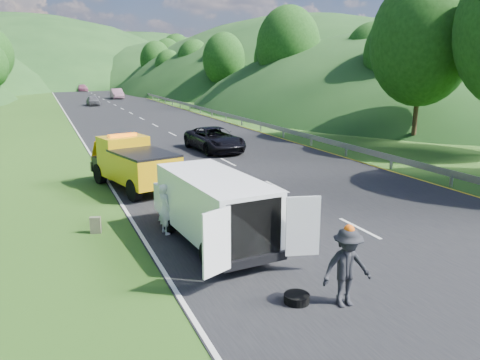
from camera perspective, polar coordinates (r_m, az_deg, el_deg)
name	(u,v)px	position (r m, az deg, el deg)	size (l,w,h in m)	color
ground	(254,222)	(16.45, 1.67, -5.18)	(320.00, 320.00, 0.00)	#38661E
road_surface	(131,113)	(55.20, -13.14, 7.93)	(14.00, 200.00, 0.02)	black
guardrail	(166,103)	(68.91, -8.98, 9.22)	(0.06, 140.00, 1.52)	gray
tree_line_right	(229,98)	(79.96, -1.36, 10.00)	(14.00, 140.00, 14.00)	#265E1B
hills_backdrop	(85,83)	(149.48, -18.41, 11.11)	(201.00, 288.60, 44.00)	#2D5B23
tow_truck	(133,163)	(21.17, -12.87, 2.01)	(3.25, 5.76, 2.34)	black
white_van	(212,205)	(14.26, -3.40, -3.06)	(3.33, 6.25, 2.16)	black
woman	(166,234)	(15.56, -9.04, -6.49)	(0.60, 0.44, 1.66)	white
child	(192,233)	(15.53, -5.91, -6.43)	(0.49, 0.38, 1.01)	tan
worker	(345,306)	(11.34, 12.64, -14.74)	(1.20, 0.69, 1.85)	black
suitcase	(96,225)	(16.06, -17.20, -5.27)	(0.34, 0.19, 0.55)	#5F5F47
spare_tire	(297,303)	(11.27, 6.91, -14.66)	(0.59, 0.59, 0.20)	black
passing_suv	(215,151)	(30.04, -3.11, 3.55)	(2.47, 5.35, 1.49)	black
dist_car_a	(93,106)	(67.15, -17.45, 8.65)	(1.57, 3.91, 1.33)	#525157
dist_car_b	(117,99)	(79.74, -14.75, 9.55)	(1.69, 4.85, 1.60)	#7E5468
dist_car_c	(83,91)	(104.61, -18.61, 10.21)	(1.93, 4.75, 1.38)	#984C6C
dist_car_d	(72,87)	(126.89, -19.80, 10.63)	(1.57, 3.91, 1.33)	#385B54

